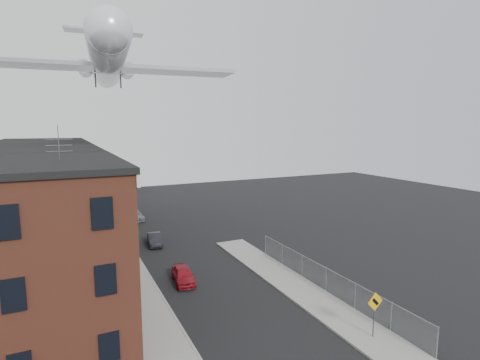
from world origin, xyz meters
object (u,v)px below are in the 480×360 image
at_px(warning_sign, 375,308).
at_px(airplane, 107,60).
at_px(utility_pole, 119,211).
at_px(car_mid, 155,239).
at_px(car_near, 183,275).
at_px(street_tree, 110,203).
at_px(car_far, 134,215).

relative_size(warning_sign, airplane, 0.09).
xyz_separation_m(warning_sign, airplane, (-10.20, 30.68, 17.51)).
bearing_deg(warning_sign, utility_pole, 120.48).
xyz_separation_m(warning_sign, car_mid, (-7.40, 22.49, -1.28)).
relative_size(utility_pole, car_near, 2.43).
relative_size(street_tree, car_far, 1.15).
distance_m(utility_pole, street_tree, 10.00).
relative_size(car_mid, car_far, 0.81).
bearing_deg(car_near, street_tree, 108.01).
bearing_deg(warning_sign, car_mid, 108.21).
relative_size(car_near, car_far, 0.82).
distance_m(warning_sign, car_mid, 23.71).
height_order(warning_sign, car_near, warning_sign).
xyz_separation_m(warning_sign, utility_pole, (-11.20, 19.03, 2.79)).
xyz_separation_m(car_mid, airplane, (-2.80, 8.19, 18.79)).
distance_m(warning_sign, airplane, 36.77).
bearing_deg(street_tree, warning_sign, -69.42).
bearing_deg(airplane, utility_pole, -94.89).
relative_size(car_near, airplane, 0.12).
relative_size(warning_sign, utility_pole, 0.31).
height_order(utility_pole, airplane, airplane).
height_order(car_near, airplane, airplane).
bearing_deg(street_tree, car_near, -78.61).
xyz_separation_m(car_far, airplane, (-2.80, -3.45, 18.74)).
bearing_deg(car_mid, warning_sign, -65.11).
bearing_deg(car_mid, airplane, 115.56).
distance_m(car_near, airplane, 26.42).
height_order(warning_sign, car_mid, warning_sign).
bearing_deg(car_near, car_far, 96.32).
bearing_deg(airplane, car_mid, -71.12).
distance_m(car_mid, car_far, 11.64).
xyz_separation_m(utility_pole, car_near, (3.69, -6.75, -4.04)).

